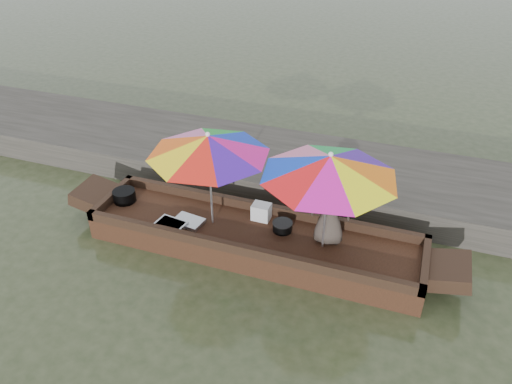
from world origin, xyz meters
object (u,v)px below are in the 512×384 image
(boat_hull, at_px, (254,240))
(charcoal_grill, at_px, (282,227))
(tray_scallop, at_px, (188,221))
(umbrella_bow, at_px, (210,180))
(tray_crayfish, at_px, (171,225))
(vendor, at_px, (331,208))
(supply_bag, at_px, (261,212))
(umbrella_stern, at_px, (326,202))
(cooking_pot, at_px, (124,196))

(boat_hull, relative_size, charcoal_grill, 17.47)
(tray_scallop, relative_size, umbrella_bow, 0.25)
(tray_crayfish, bearing_deg, umbrella_bow, 31.76)
(vendor, bearing_deg, umbrella_bow, -0.25)
(supply_bag, distance_m, vendor, 1.21)
(boat_hull, height_order, vendor, vendor)
(charcoal_grill, bearing_deg, umbrella_stern, -13.88)
(tray_crayfish, xyz_separation_m, tray_scallop, (0.20, 0.20, -0.01))
(charcoal_grill, bearing_deg, supply_bag, 154.72)
(tray_crayfish, distance_m, charcoal_grill, 1.71)
(tray_crayfish, distance_m, supply_bag, 1.41)
(cooking_pot, height_order, umbrella_stern, umbrella_stern)
(vendor, height_order, umbrella_stern, umbrella_stern)
(tray_scallop, xyz_separation_m, vendor, (2.13, 0.30, 0.55))
(tray_crayfish, xyz_separation_m, vendor, (2.33, 0.50, 0.53))
(supply_bag, height_order, vendor, vendor)
(tray_crayfish, relative_size, umbrella_stern, 0.24)
(charcoal_grill, xyz_separation_m, vendor, (0.70, -0.00, 0.51))
(cooking_pot, distance_m, umbrella_bow, 1.75)
(tray_crayfish, distance_m, vendor, 2.44)
(cooking_pot, xyz_separation_m, vendor, (3.40, 0.09, 0.48))
(tray_crayfish, height_order, umbrella_stern, umbrella_stern)
(charcoal_grill, xyz_separation_m, umbrella_bow, (-1.08, -0.16, 0.71))
(charcoal_grill, height_order, supply_bag, supply_bag)
(charcoal_grill, relative_size, vendor, 0.25)
(umbrella_stern, bearing_deg, umbrella_bow, 180.00)
(boat_hull, height_order, umbrella_stern, umbrella_stern)
(cooking_pot, relative_size, tray_crayfish, 0.81)
(tray_scallop, xyz_separation_m, umbrella_stern, (2.09, 0.14, 0.74))
(supply_bag, bearing_deg, tray_scallop, -154.26)
(cooking_pot, height_order, supply_bag, supply_bag)
(umbrella_bow, bearing_deg, supply_bag, 27.61)
(umbrella_stern, bearing_deg, boat_hull, 180.00)
(tray_crayfish, distance_m, umbrella_bow, 0.97)
(umbrella_bow, height_order, umbrella_stern, same)
(cooking_pot, xyz_separation_m, tray_scallop, (1.27, -0.21, -0.07))
(supply_bag, bearing_deg, boat_hull, -89.75)
(charcoal_grill, bearing_deg, tray_crayfish, -162.82)
(cooking_pot, height_order, vendor, vendor)
(tray_scallop, bearing_deg, cooking_pot, 170.52)
(tray_scallop, distance_m, umbrella_bow, 0.83)
(cooking_pot, height_order, tray_scallop, cooking_pot)
(boat_hull, relative_size, supply_bag, 18.18)
(tray_scallop, height_order, umbrella_stern, umbrella_stern)
(vendor, relative_size, umbrella_bow, 0.65)
(umbrella_stern, bearing_deg, vendor, 75.61)
(tray_crayfish, height_order, tray_scallop, tray_crayfish)
(supply_bag, relative_size, umbrella_stern, 0.15)
(tray_scallop, distance_m, vendor, 2.22)
(tray_crayfish, xyz_separation_m, umbrella_bow, (0.55, 0.34, 0.73))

